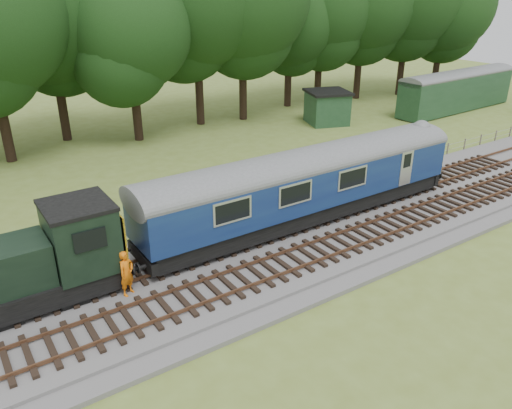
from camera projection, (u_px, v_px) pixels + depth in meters
ground at (320, 237)px, 24.97m from camera, size 120.00×120.00×0.00m
ballast at (320, 234)px, 24.89m from camera, size 70.00×7.00×0.35m
track_north at (303, 219)px, 25.86m from camera, size 67.20×2.40×0.21m
track_south at (343, 242)px, 23.58m from camera, size 67.20×2.40×0.21m
fence at (268, 206)px, 28.37m from camera, size 64.00×0.12×1.00m
tree_line at (148, 135)px, 41.62m from camera, size 70.00×8.00×18.00m
dmu_railcar at (306, 180)px, 25.02m from camera, size 18.05×2.86×3.88m
shunter_loco at (9, 273)px, 18.19m from camera, size 8.91×2.60×3.38m
worker at (127, 273)px, 19.44m from camera, size 0.83×0.74×1.92m
parked_coach at (457, 88)px, 48.65m from camera, size 15.07×3.24×3.83m
shed at (327, 107)px, 44.41m from camera, size 4.55×4.55×2.91m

